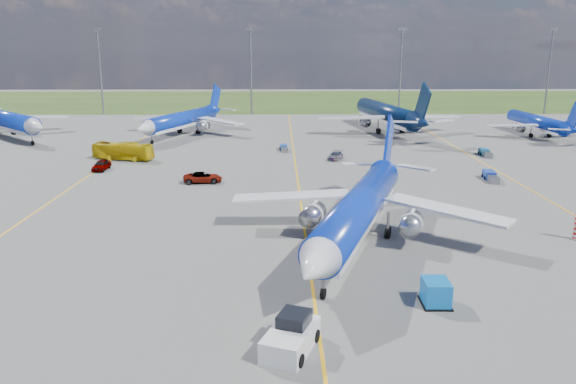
{
  "coord_description": "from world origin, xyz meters",
  "views": [
    {
      "loc": [
        -2.52,
        -42.83,
        18.11
      ],
      "look_at": [
        -1.68,
        11.17,
        4.0
      ],
      "focal_mm": 35.0,
      "sensor_mm": 36.0,
      "label": 1
    }
  ],
  "objects_px": {
    "baggage_tug_c": "(284,148)",
    "bg_jet_nnw": "(183,135)",
    "bg_jet_ne": "(535,136)",
    "service_car_b": "(203,177)",
    "apron_bus": "(123,151)",
    "baggage_tug_e": "(485,153)",
    "service_car_a": "(101,165)",
    "uld_container": "(436,292)",
    "baggage_tug_w": "(491,177)",
    "service_car_c": "(335,156)",
    "pushback_tug": "(291,336)",
    "main_airliner": "(358,243)",
    "bg_jet_n": "(386,131)",
    "bg_jet_nw": "(6,137)"
  },
  "relations": [
    {
      "from": "bg_jet_n",
      "to": "baggage_tug_e",
      "type": "height_order",
      "value": "bg_jet_n"
    },
    {
      "from": "bg_jet_nnw",
      "to": "baggage_tug_c",
      "type": "height_order",
      "value": "bg_jet_nnw"
    },
    {
      "from": "bg_jet_nnw",
      "to": "main_airliner",
      "type": "bearing_deg",
      "value": -47.34
    },
    {
      "from": "bg_jet_n",
      "to": "uld_container",
      "type": "bearing_deg",
      "value": 72.52
    },
    {
      "from": "uld_container",
      "to": "baggage_tug_e",
      "type": "bearing_deg",
      "value": 68.23
    },
    {
      "from": "uld_container",
      "to": "bg_jet_ne",
      "type": "bearing_deg",
      "value": 62.82
    },
    {
      "from": "apron_bus",
      "to": "service_car_b",
      "type": "xyz_separation_m",
      "value": [
        15.15,
        -16.19,
        -0.69
      ]
    },
    {
      "from": "main_airliner",
      "to": "baggage_tug_e",
      "type": "bearing_deg",
      "value": 76.98
    },
    {
      "from": "main_airliner",
      "to": "service_car_c",
      "type": "height_order",
      "value": "main_airliner"
    },
    {
      "from": "main_airliner",
      "to": "baggage_tug_w",
      "type": "xyz_separation_m",
      "value": [
        21.9,
        25.35,
        0.51
      ]
    },
    {
      "from": "uld_container",
      "to": "baggage_tug_w",
      "type": "height_order",
      "value": "uld_container"
    },
    {
      "from": "bg_jet_ne",
      "to": "service_car_c",
      "type": "height_order",
      "value": "bg_jet_ne"
    },
    {
      "from": "bg_jet_nw",
      "to": "baggage_tug_c",
      "type": "distance_m",
      "value": 58.69
    },
    {
      "from": "uld_container",
      "to": "apron_bus",
      "type": "bearing_deg",
      "value": 125.62
    },
    {
      "from": "bg_jet_nnw",
      "to": "bg_jet_ne",
      "type": "xyz_separation_m",
      "value": [
        73.26,
        -2.06,
        0.0
      ]
    },
    {
      "from": "apron_bus",
      "to": "service_car_a",
      "type": "distance_m",
      "value": 8.02
    },
    {
      "from": "bg_jet_n",
      "to": "service_car_a",
      "type": "xyz_separation_m",
      "value": [
        -49.98,
        -38.6,
        0.75
      ]
    },
    {
      "from": "apron_bus",
      "to": "baggage_tug_e",
      "type": "xyz_separation_m",
      "value": [
        60.56,
        2.42,
        -0.93
      ]
    },
    {
      "from": "pushback_tug",
      "to": "service_car_c",
      "type": "xyz_separation_m",
      "value": [
        8.52,
        59.39,
        -0.24
      ]
    },
    {
      "from": "bg_jet_ne",
      "to": "service_car_b",
      "type": "height_order",
      "value": "bg_jet_ne"
    },
    {
      "from": "service_car_a",
      "to": "baggage_tug_e",
      "type": "height_order",
      "value": "service_car_a"
    },
    {
      "from": "baggage_tug_c",
      "to": "uld_container",
      "type": "bearing_deg",
      "value": -82.99
    },
    {
      "from": "main_airliner",
      "to": "baggage_tug_e",
      "type": "relative_size",
      "value": 7.92
    },
    {
      "from": "main_airliner",
      "to": "uld_container",
      "type": "relative_size",
      "value": 16.87
    },
    {
      "from": "baggage_tug_e",
      "to": "uld_container",
      "type": "bearing_deg",
      "value": -107.17
    },
    {
      "from": "uld_container",
      "to": "service_car_c",
      "type": "relative_size",
      "value": 0.51
    },
    {
      "from": "bg_jet_nw",
      "to": "baggage_tug_c",
      "type": "xyz_separation_m",
      "value": [
        56.54,
        -15.75,
        0.44
      ]
    },
    {
      "from": "service_car_a",
      "to": "bg_jet_nw",
      "type": "bearing_deg",
      "value": 136.72
    },
    {
      "from": "bg_jet_ne",
      "to": "baggage_tug_w",
      "type": "xyz_separation_m",
      "value": [
        -23.81,
        -39.39,
        0.51
      ]
    },
    {
      "from": "bg_jet_nnw",
      "to": "service_car_c",
      "type": "distance_m",
      "value": 39.5
    },
    {
      "from": "baggage_tug_w",
      "to": "baggage_tug_c",
      "type": "bearing_deg",
      "value": 147.85
    },
    {
      "from": "bg_jet_nw",
      "to": "service_car_c",
      "type": "relative_size",
      "value": 8.87
    },
    {
      "from": "bg_jet_n",
      "to": "pushback_tug",
      "type": "distance_m",
      "value": 93.2
    },
    {
      "from": "bg_jet_nw",
      "to": "bg_jet_ne",
      "type": "distance_m",
      "value": 108.92
    },
    {
      "from": "bg_jet_ne",
      "to": "pushback_tug",
      "type": "relative_size",
      "value": 4.76
    },
    {
      "from": "service_car_c",
      "to": "baggage_tug_w",
      "type": "distance_m",
      "value": 25.1
    },
    {
      "from": "main_airliner",
      "to": "apron_bus",
      "type": "relative_size",
      "value": 3.75
    },
    {
      "from": "baggage_tug_c",
      "to": "baggage_tug_w",
      "type": "bearing_deg",
      "value": -41.64
    },
    {
      "from": "baggage_tug_c",
      "to": "bg_jet_nnw",
      "type": "bearing_deg",
      "value": 136.13
    },
    {
      "from": "bg_jet_ne",
      "to": "service_car_b",
      "type": "xyz_separation_m",
      "value": [
        -63.62,
        -40.26,
        0.73
      ]
    },
    {
      "from": "service_car_a",
      "to": "baggage_tug_e",
      "type": "bearing_deg",
      "value": 13.57
    },
    {
      "from": "bg_jet_ne",
      "to": "baggage_tug_w",
      "type": "relative_size",
      "value": 6.22
    },
    {
      "from": "uld_container",
      "to": "service_car_a",
      "type": "bearing_deg",
      "value": 130.84
    },
    {
      "from": "bg_jet_nnw",
      "to": "pushback_tug",
      "type": "height_order",
      "value": "bg_jet_nnw"
    },
    {
      "from": "bg_jet_ne",
      "to": "baggage_tug_c",
      "type": "height_order",
      "value": "bg_jet_ne"
    },
    {
      "from": "bg_jet_nw",
      "to": "service_car_c",
      "type": "height_order",
      "value": "bg_jet_nw"
    },
    {
      "from": "baggage_tug_c",
      "to": "bg_jet_nw",
      "type": "bearing_deg",
      "value": 161.8
    },
    {
      "from": "uld_container",
      "to": "service_car_b",
      "type": "height_order",
      "value": "uld_container"
    },
    {
      "from": "bg_jet_nnw",
      "to": "bg_jet_n",
      "type": "relative_size",
      "value": 0.82
    },
    {
      "from": "main_airliner",
      "to": "bg_jet_n",
      "type": "bearing_deg",
      "value": 97.06
    }
  ]
}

